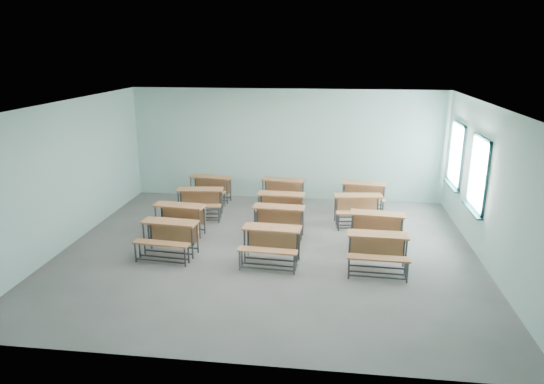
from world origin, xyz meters
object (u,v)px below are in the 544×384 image
Objects in this scene: desk_unit_r0c1 at (271,240)px; desk_unit_r3c0 at (209,185)px; desk_unit_r2c0 at (200,199)px; desk_unit_r2c1 at (281,204)px; desk_unit_r0c0 at (168,234)px; desk_unit_r1c1 at (278,218)px; desk_unit_r3c2 at (363,193)px; desk_unit_r1c2 at (377,225)px; desk_unit_r0c2 at (378,247)px; desk_unit_r1c0 at (178,216)px; desk_unit_r3c1 at (282,189)px; desk_unit_r2c2 at (359,205)px.

desk_unit_r0c1 is 4.51m from desk_unit_r3c0.
desk_unit_r2c0 and desk_unit_r2c1 have the same top height.
desk_unit_r0c0 is 0.99× the size of desk_unit_r3c0.
desk_unit_r3c2 is at bearing 51.15° from desk_unit_r1c1.
desk_unit_r0c1 is 0.98× the size of desk_unit_r1c2.
desk_unit_r1c2 and desk_unit_r2c0 have the same top height.
desk_unit_r2c0 is 0.99× the size of desk_unit_r3c2.
desk_unit_r0c2 and desk_unit_r2c1 have the same top height.
desk_unit_r0c2 is 0.96× the size of desk_unit_r1c2.
desk_unit_r1c0 is 5.08m from desk_unit_r3c2.
desk_unit_r1c2 is (2.24, -0.20, 0.00)m from desk_unit_r1c1.
desk_unit_r1c1 is at bearing 93.80° from desk_unit_r0c1.
desk_unit_r1c0 is at bearing 165.54° from desk_unit_r0c2.
desk_unit_r0c1 and desk_unit_r3c0 have the same top height.
desk_unit_r3c1 is (-0.16, 2.43, 0.00)m from desk_unit_r1c1.
desk_unit_r1c2 is (0.09, 1.28, 0.00)m from desk_unit_r0c2.
desk_unit_r0c0 and desk_unit_r2c2 have the same top height.
desk_unit_r2c0 is 1.00× the size of desk_unit_r3c1.
desk_unit_r2c1 is at bearing 175.94° from desk_unit_r2c2.
desk_unit_r1c2 is at bearing 87.91° from desk_unit_r0c2.
desk_unit_r3c1 is at bearing 55.52° from desk_unit_r1c0.
desk_unit_r1c1 is 1.06m from desk_unit_r2c1.
desk_unit_r1c2 and desk_unit_r2c2 have the same top height.
desk_unit_r3c0 is at bearing 154.49° from desk_unit_r1c2.
desk_unit_r3c1 is (-2.40, 2.64, 0.00)m from desk_unit_r1c2.
desk_unit_r0c1 and desk_unit_r1c0 have the same top height.
desk_unit_r3c2 is (-0.16, 2.52, 0.00)m from desk_unit_r1c2.
desk_unit_r0c0 is at bearing -112.51° from desk_unit_r3c1.
desk_unit_r2c1 is (2.29, 1.22, 0.00)m from desk_unit_r1c0.
desk_unit_r2c0 is 1.05× the size of desk_unit_r2c1.
desk_unit_r3c2 is at bearing 3.12° from desk_unit_r3c1.
desk_unit_r0c1 is at bearing -52.99° from desk_unit_r3c0.
desk_unit_r3c1 is at bearing 137.73° from desk_unit_r1c2.
desk_unit_r1c1 is 0.97× the size of desk_unit_r2c0.
desk_unit_r0c0 is 1.00× the size of desk_unit_r1c2.
desk_unit_r1c2 is 4.67m from desk_unit_r2c0.
desk_unit_r2c0 and desk_unit_r3c2 have the same top height.
desk_unit_r0c1 is 0.97× the size of desk_unit_r3c0.
desk_unit_r2c0 is at bearing 177.37° from desk_unit_r2c1.
desk_unit_r1c1 and desk_unit_r1c2 have the same top height.
desk_unit_r1c1 is at bearing 147.25° from desk_unit_r0c2.
desk_unit_r2c0 is at bearing 150.13° from desk_unit_r0c2.
desk_unit_r1c2 is at bearing -24.26° from desk_unit_r3c0.
desk_unit_r1c1 is (-2.15, 1.49, 0.00)m from desk_unit_r0c2.
desk_unit_r0c1 is (2.21, -0.10, 0.00)m from desk_unit_r0c0.
desk_unit_r3c0 is 4.36m from desk_unit_r3c2.
desk_unit_r2c2 is 1.00× the size of desk_unit_r3c0.
desk_unit_r1c2 is (4.44, 1.09, 0.00)m from desk_unit_r0c0.
desk_unit_r2c0 is 1.00× the size of desk_unit_r3c0.
desk_unit_r3c0 is at bearing 139.85° from desk_unit_r0c2.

